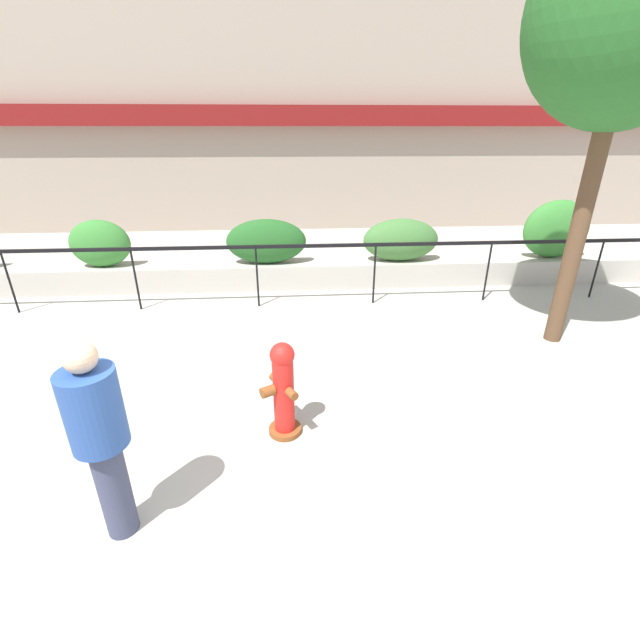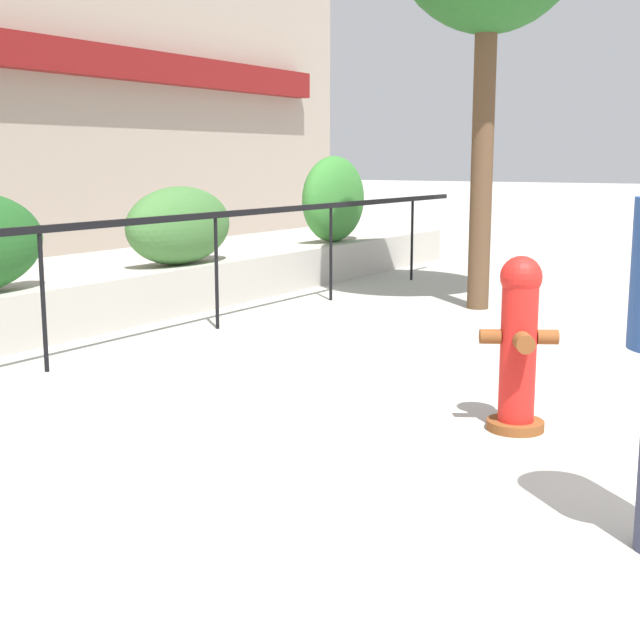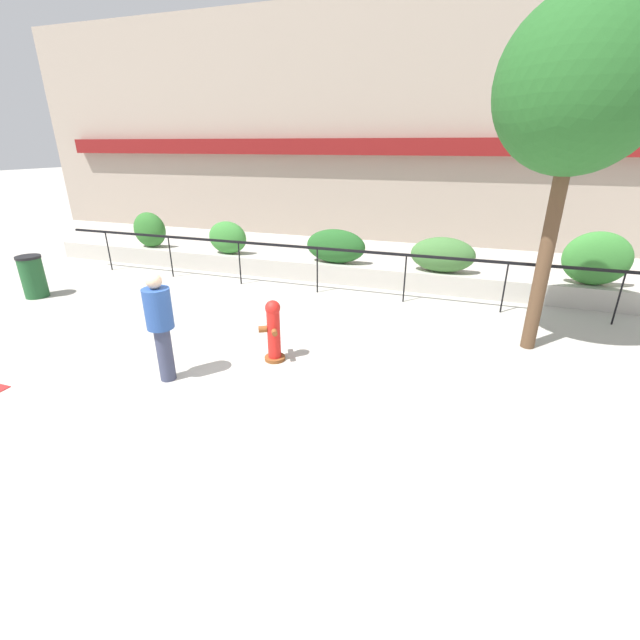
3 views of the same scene
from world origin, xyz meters
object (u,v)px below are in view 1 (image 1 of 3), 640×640
hedge_bush_4 (556,229)px  street_tree (632,17)px  hedge_bush_1 (100,244)px  hedge_bush_3 (401,240)px  pedestrian (99,432)px  fire_hydrant (283,389)px  hedge_bush_2 (266,241)px

hedge_bush_4 → street_tree: bearing=-118.0°
hedge_bush_1 → hedge_bush_3: hedge_bush_1 is taller
hedge_bush_3 → street_tree: 4.67m
hedge_bush_3 → street_tree: street_tree is taller
pedestrian → fire_hydrant: bearing=40.7°
hedge_bush_3 → pedestrian: pedestrian is taller
fire_hydrant → hedge_bush_1: bearing=127.0°
hedge_bush_1 → hedge_bush_3: size_ratio=0.75×
hedge_bush_2 → fire_hydrant: hedge_bush_2 is taller
street_tree → pedestrian: (-5.50, -3.10, -3.22)m
hedge_bush_4 → fire_hydrant: hedge_bush_4 is taller
hedge_bush_1 → pedestrian: pedestrian is taller
hedge_bush_1 → pedestrian: 6.33m
street_tree → hedge_bush_2: bearing=148.3°
street_tree → hedge_bush_4: bearing=62.0°
hedge_bush_3 → fire_hydrant: bearing=-116.6°
hedge_bush_1 → hedge_bush_3: (5.98, 0.00, -0.03)m
hedge_bush_2 → pedestrian: bearing=-99.3°
hedge_bush_2 → hedge_bush_3: 2.74m
hedge_bush_2 → hedge_bush_4: (6.03, 0.00, 0.15)m
fire_hydrant → pedestrian: (-1.32, -1.14, 0.44)m
hedge_bush_1 → pedestrian: bearing=-68.9°
hedge_bush_3 → hedge_bush_4: (3.28, 0.00, 0.17)m
hedge_bush_3 → fire_hydrant: size_ratio=1.43×
fire_hydrant → street_tree: bearing=25.2°
hedge_bush_2 → hedge_bush_3: bearing=0.0°
pedestrian → hedge_bush_1: bearing=111.1°
hedge_bush_2 → pedestrian: (-0.96, -5.90, 0.04)m
hedge_bush_3 → hedge_bush_1: bearing=180.0°
street_tree → fire_hydrant: bearing=-154.8°
hedge_bush_1 → hedge_bush_4: hedge_bush_4 is taller
hedge_bush_1 → fire_hydrant: size_ratio=1.08×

